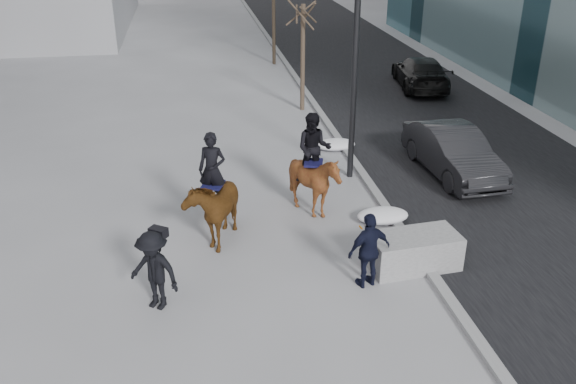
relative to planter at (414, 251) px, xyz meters
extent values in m
plane|color=gray|center=(-2.71, 0.13, -0.41)|extent=(120.00, 120.00, 0.00)
cube|color=black|center=(4.29, 10.13, -0.40)|extent=(8.00, 90.00, 0.01)
cube|color=gray|center=(0.29, 10.13, -0.35)|extent=(0.25, 90.00, 0.12)
cube|color=#979799|center=(0.00, 0.00, 0.00)|extent=(2.13, 1.21, 0.82)
imported|color=black|center=(3.05, 4.98, 0.33)|extent=(1.83, 4.56, 1.47)
imported|color=black|center=(5.63, 14.71, 0.30)|extent=(2.69, 5.13, 1.42)
imported|color=#4B2B0F|center=(-4.43, 2.09, 0.49)|extent=(1.64, 2.32, 1.79)
imported|color=black|center=(-4.43, 2.24, 1.40)|extent=(0.80, 0.66, 1.87)
cube|color=#0F0F38|center=(-4.43, 2.24, 1.00)|extent=(0.64, 0.69, 0.06)
imported|color=#531F10|center=(-1.73, 2.98, 0.51)|extent=(1.87, 2.00, 1.84)
imported|color=black|center=(-1.73, 3.13, 1.44)|extent=(1.09, 0.94, 1.92)
cube|color=#100F37|center=(-1.73, 3.13, 1.03)|extent=(0.61, 0.67, 0.06)
imported|color=black|center=(-1.25, -0.57, 0.47)|extent=(1.11, 0.71, 1.75)
cylinder|color=#C5670B|center=(-1.30, -0.02, 0.74)|extent=(0.04, 0.18, 0.07)
imported|color=black|center=(-5.81, -0.64, 0.47)|extent=(1.30, 1.17, 1.75)
cube|color=black|center=(-5.66, -0.39, 1.21)|extent=(0.42, 0.38, 0.20)
cylinder|color=black|center=(-0.11, 5.32, 4.09)|extent=(0.18, 0.18, 9.00)
ellipsoid|color=white|center=(-0.01, 7.65, -0.24)|extent=(1.37, 0.87, 0.35)
ellipsoid|color=white|center=(-0.01, 2.26, -0.23)|extent=(1.38, 0.87, 0.35)
camera|label=1|loc=(-4.82, -11.47, 7.19)|focal=38.00mm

